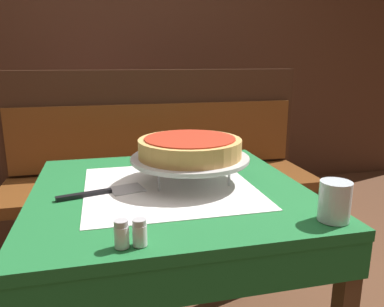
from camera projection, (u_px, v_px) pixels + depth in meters
name	position (u px, v px, depth m)	size (l,w,h in m)	color
dining_table_front	(170.00, 212.00, 1.24)	(0.86, 0.86, 0.74)	#1E6B33
dining_table_rear	(101.00, 133.00, 2.73)	(0.66, 0.66, 0.75)	red
booth_bench	(163.00, 204.00, 2.18)	(1.76, 0.54, 1.08)	#3D2316
back_wall_panel	(124.00, 52.00, 3.07)	(6.00, 0.04, 2.40)	#4C2D1E
pizza_pan_stand	(190.00, 159.00, 1.24)	(0.39, 0.39, 0.09)	#ADADB2
deep_dish_pizza	(190.00, 147.00, 1.23)	(0.34, 0.34, 0.06)	tan
pizza_server	(105.00, 192.00, 1.16)	(0.27, 0.12, 0.01)	#BCBCC1
water_glass_near	(335.00, 201.00, 0.95)	(0.08, 0.08, 0.10)	silver
salt_shaker	(122.00, 234.00, 0.82)	(0.03, 0.03, 0.06)	silver
pepper_shaker	(140.00, 232.00, 0.83)	(0.03, 0.03, 0.06)	silver
condiment_caddy	(111.00, 110.00, 2.76)	(0.13, 0.13, 0.15)	black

